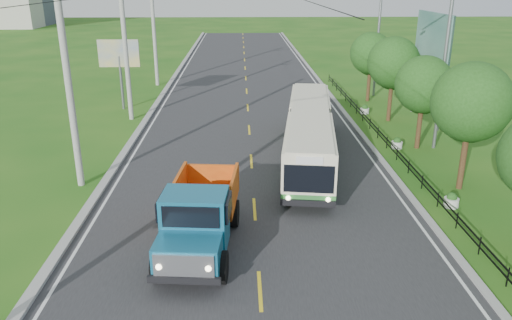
{
  "coord_description": "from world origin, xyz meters",
  "views": [
    {
      "loc": [
        -0.56,
        -13.52,
        9.4
      ],
      "look_at": [
        0.1,
        7.02,
        1.9
      ],
      "focal_mm": 35.0,
      "sensor_mm": 36.0,
      "label": 1
    }
  ],
  "objects_px": {
    "pole_far": "(154,29)",
    "planter_far": "(365,110)",
    "dump_truck": "(200,212)",
    "billboard_left": "(119,58)",
    "bus": "(309,131)",
    "pole_mid": "(126,46)",
    "streetlight_mid": "(441,64)",
    "tree_fifth": "(393,65)",
    "streetlight_far": "(376,37)",
    "tree_fourth": "(424,87)",
    "billboard_right": "(432,43)",
    "pole_near": "(69,80)",
    "tree_third": "(471,106)",
    "planter_mid": "(397,144)",
    "tree_back": "(371,55)",
    "planter_near": "(451,201)"
  },
  "relations": [
    {
      "from": "streetlight_mid",
      "to": "planter_mid",
      "type": "bearing_deg",
      "value": -180.0
    },
    {
      "from": "pole_far",
      "to": "tree_third",
      "type": "height_order",
      "value": "pole_far"
    },
    {
      "from": "pole_far",
      "to": "tree_fourth",
      "type": "bearing_deg",
      "value": -46.15
    },
    {
      "from": "pole_far",
      "to": "planter_far",
      "type": "relative_size",
      "value": 14.93
    },
    {
      "from": "pole_mid",
      "to": "tree_back",
      "type": "relative_size",
      "value": 1.82
    },
    {
      "from": "dump_truck",
      "to": "pole_near",
      "type": "bearing_deg",
      "value": 140.0
    },
    {
      "from": "pole_mid",
      "to": "streetlight_far",
      "type": "xyz_separation_m",
      "value": [
        18.9,
        7.0,
        -0.19
      ]
    },
    {
      "from": "tree_back",
      "to": "billboard_right",
      "type": "distance_m",
      "value": 6.82
    },
    {
      "from": "tree_fourth",
      "to": "billboard_left",
      "type": "relative_size",
      "value": 1.04
    },
    {
      "from": "tree_fifth",
      "to": "streetlight_far",
      "type": "distance_m",
      "value": 7.97
    },
    {
      "from": "pole_mid",
      "to": "tree_fifth",
      "type": "relative_size",
      "value": 1.72
    },
    {
      "from": "tree_fifth",
      "to": "streetlight_far",
      "type": "xyz_separation_m",
      "value": [
        0.79,
        7.86,
        1.05
      ]
    },
    {
      "from": "streetlight_far",
      "to": "billboard_left",
      "type": "height_order",
      "value": "streetlight_far"
    },
    {
      "from": "pole_near",
      "to": "dump_truck",
      "type": "distance_m",
      "value": 9.5
    },
    {
      "from": "pole_near",
      "to": "streetlight_far",
      "type": "relative_size",
      "value": 1.1
    },
    {
      "from": "billboard_right",
      "to": "bus",
      "type": "height_order",
      "value": "billboard_right"
    },
    {
      "from": "pole_mid",
      "to": "billboard_right",
      "type": "distance_m",
      "value": 20.59
    },
    {
      "from": "streetlight_mid",
      "to": "planter_near",
      "type": "height_order",
      "value": "streetlight_mid"
    },
    {
      "from": "dump_truck",
      "to": "streetlight_mid",
      "type": "bearing_deg",
      "value": 46.59
    },
    {
      "from": "bus",
      "to": "pole_near",
      "type": "bearing_deg",
      "value": -156.5
    },
    {
      "from": "pole_near",
      "to": "streetlight_mid",
      "type": "distance_m",
      "value": 19.56
    },
    {
      "from": "pole_near",
      "to": "billboard_right",
      "type": "bearing_deg",
      "value": 28.14
    },
    {
      "from": "planter_mid",
      "to": "tree_fifth",
      "type": "bearing_deg",
      "value": 78.44
    },
    {
      "from": "streetlight_far",
      "to": "billboard_right",
      "type": "distance_m",
      "value": 8.18
    },
    {
      "from": "tree_third",
      "to": "billboard_left",
      "type": "relative_size",
      "value": 1.15
    },
    {
      "from": "pole_far",
      "to": "dump_truck",
      "type": "bearing_deg",
      "value": -78.43
    },
    {
      "from": "pole_far",
      "to": "bus",
      "type": "relative_size",
      "value": 0.7
    },
    {
      "from": "planter_far",
      "to": "dump_truck",
      "type": "xyz_separation_m",
      "value": [
        -10.67,
        -19.22,
        1.18
      ]
    },
    {
      "from": "tree_third",
      "to": "streetlight_mid",
      "type": "height_order",
      "value": "streetlight_mid"
    },
    {
      "from": "pole_near",
      "to": "pole_mid",
      "type": "xyz_separation_m",
      "value": [
        0.0,
        12.0,
        0.0
      ]
    },
    {
      "from": "billboard_right",
      "to": "bus",
      "type": "xyz_separation_m",
      "value": [
        -9.15,
        -7.77,
        -3.7
      ]
    },
    {
      "from": "pole_far",
      "to": "tree_back",
      "type": "relative_size",
      "value": 1.82
    },
    {
      "from": "tree_fifth",
      "to": "planter_mid",
      "type": "distance_m",
      "value": 7.21
    },
    {
      "from": "streetlight_far",
      "to": "planter_far",
      "type": "height_order",
      "value": "streetlight_far"
    },
    {
      "from": "pole_far",
      "to": "billboard_right",
      "type": "relative_size",
      "value": 1.37
    },
    {
      "from": "planter_far",
      "to": "streetlight_far",
      "type": "bearing_deg",
      "value": 71.2
    },
    {
      "from": "pole_near",
      "to": "pole_mid",
      "type": "distance_m",
      "value": 12.0
    },
    {
      "from": "billboard_left",
      "to": "bus",
      "type": "relative_size",
      "value": 0.36
    },
    {
      "from": "pole_far",
      "to": "dump_truck",
      "type": "relative_size",
      "value": 1.57
    },
    {
      "from": "tree_fourth",
      "to": "streetlight_mid",
      "type": "height_order",
      "value": "streetlight_mid"
    },
    {
      "from": "pole_near",
      "to": "billboard_right",
      "type": "relative_size",
      "value": 1.37
    },
    {
      "from": "billboard_right",
      "to": "dump_truck",
      "type": "distance_m",
      "value": 22.77
    },
    {
      "from": "tree_fourth",
      "to": "billboard_left",
      "type": "xyz_separation_m",
      "value": [
        -19.36,
        9.86,
        0.28
      ]
    },
    {
      "from": "pole_near",
      "to": "bus",
      "type": "relative_size",
      "value": 0.7
    },
    {
      "from": "pole_far",
      "to": "pole_mid",
      "type": "bearing_deg",
      "value": -90.0
    },
    {
      "from": "streetlight_far",
      "to": "planter_far",
      "type": "xyz_separation_m",
      "value": [
        -2.04,
        -6.0,
        -4.62
      ]
    },
    {
      "from": "pole_mid",
      "to": "streetlight_mid",
      "type": "distance_m",
      "value": 20.16
    },
    {
      "from": "billboard_right",
      "to": "pole_near",
      "type": "bearing_deg",
      "value": -151.86
    },
    {
      "from": "tree_fifth",
      "to": "dump_truck",
      "type": "xyz_separation_m",
      "value": [
        -11.93,
        -17.36,
        -2.39
      ]
    },
    {
      "from": "pole_far",
      "to": "tree_fourth",
      "type": "relative_size",
      "value": 1.85
    }
  ]
}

